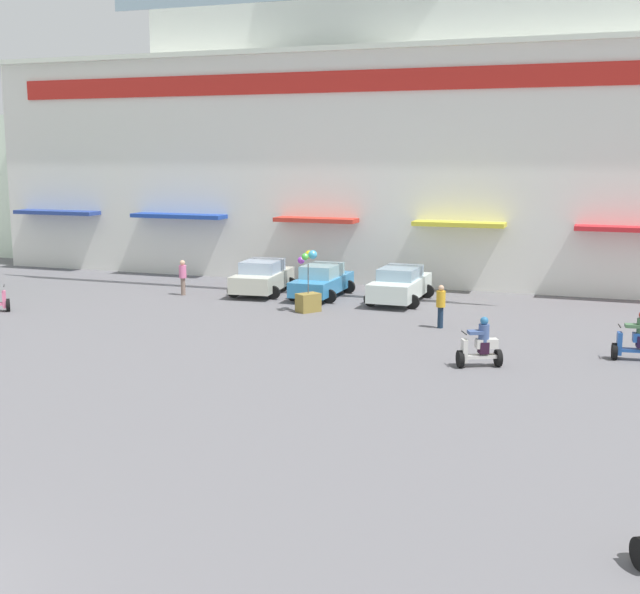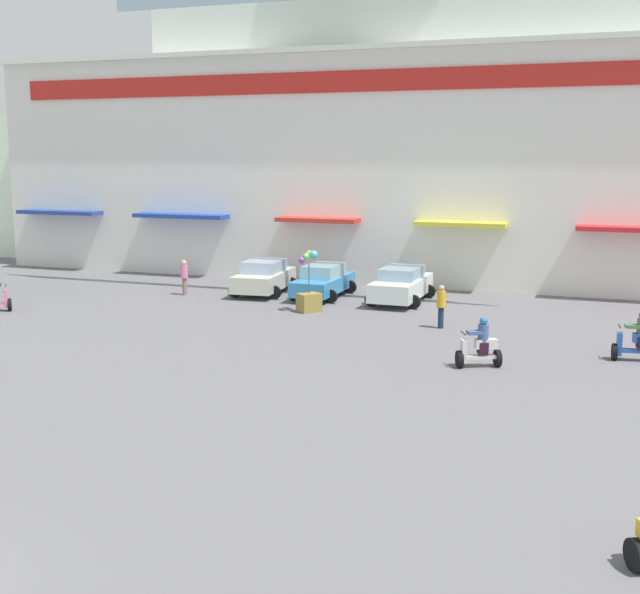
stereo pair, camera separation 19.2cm
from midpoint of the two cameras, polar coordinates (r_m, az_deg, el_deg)
The scene contains 11 objects.
ground_plane at distance 23.86m, azimuth -5.59°, elevation -5.50°, with size 128.00×128.00×0.00m, color slate.
colonial_building at distance 44.64m, azimuth 7.15°, elevation 13.91°, with size 43.92×15.58×22.05m.
flank_building_left at distance 59.87m, azimuth -20.26°, elevation 7.41°, with size 13.66×10.86×8.52m.
parked_car_0 at distance 37.37m, azimuth -3.77°, elevation 1.40°, with size 2.65×4.25×1.53m.
parked_car_1 at distance 36.38m, azimuth 0.37°, elevation 1.13°, with size 2.24×4.30×1.47m.
parked_car_2 at distance 35.33m, azimuth 5.81°, elevation 0.87°, with size 2.40×4.47×1.52m.
scooter_rider_4 at distance 25.07m, azimuth 11.22°, elevation -3.37°, with size 1.41×1.03×1.54m.
scooter_rider_8 at distance 27.16m, azimuth 21.36°, elevation -2.82°, with size 1.47×0.69×1.57m.
pedestrian_1 at distance 30.28m, azimuth 8.58°, elevation -0.47°, with size 0.39×0.39×1.60m.
pedestrian_3 at distance 37.42m, azimuth -9.25°, elevation 1.52°, with size 0.46×0.46×1.59m.
balloon_vendor_cart at distance 33.05m, azimuth -0.60°, elevation 0.39°, with size 1.00×1.08×2.52m.
Camera 2 is at (10.04, -7.70, 6.37)m, focal length 46.15 mm.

